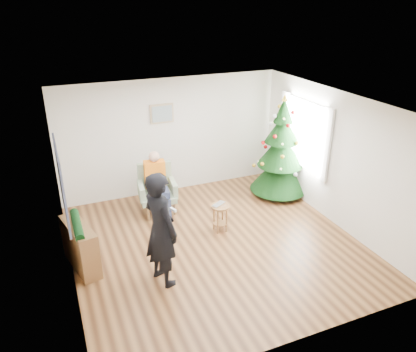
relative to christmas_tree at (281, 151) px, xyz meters
name	(u,v)px	position (x,y,z in m)	size (l,w,h in m)	color
floor	(215,244)	(-2.15, -1.36, -1.03)	(5.00, 5.00, 0.00)	brown
ceiling	(217,105)	(-2.15, -1.36, 1.57)	(5.00, 5.00, 0.00)	white
wall_back	(171,136)	(-2.15, 1.14, 0.27)	(5.00, 5.00, 0.00)	silver
wall_front	(300,260)	(-2.15, -3.86, 0.27)	(5.00, 5.00, 0.00)	silver
wall_left	(63,206)	(-4.65, -1.36, 0.27)	(5.00, 5.00, 0.00)	silver
wall_right	(335,159)	(0.35, -1.36, 0.27)	(5.00, 5.00, 0.00)	silver
window_panel	(304,134)	(0.32, -0.36, 0.47)	(0.04, 1.30, 1.40)	white
curtains	(303,134)	(0.29, -0.36, 0.47)	(0.05, 1.75, 1.50)	white
christmas_tree	(281,151)	(0.00, 0.00, 0.00)	(1.27, 1.27, 2.30)	#3F2816
stool	(220,218)	(-1.88, -0.97, -0.75)	(0.37, 0.37, 0.55)	brown
laptop	(220,205)	(-1.88, -0.97, -0.48)	(0.30, 0.19, 0.02)	silver
armchair	(157,195)	(-2.77, 0.28, -0.67)	(0.82, 0.77, 1.00)	gray
seated_person	(157,183)	(-2.78, 0.22, -0.36)	(0.45, 0.63, 1.31)	navy
standing_man	(161,229)	(-3.33, -1.98, -0.10)	(0.68, 0.45, 1.88)	black
game_controller	(173,210)	(-3.13, -2.01, 0.22)	(0.04, 0.13, 0.04)	white
console	(80,247)	(-4.48, -1.13, -0.63)	(0.30, 1.00, 0.80)	brown
garland	(77,225)	(-4.48, -1.13, -0.21)	(0.14, 0.14, 0.90)	black
tapestry	(61,183)	(-4.61, -1.06, 0.52)	(0.03, 1.50, 1.15)	black
framed_picture	(162,114)	(-2.35, 1.11, 0.82)	(0.52, 0.05, 0.42)	tan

